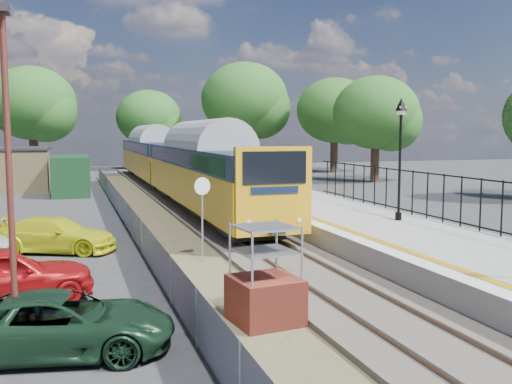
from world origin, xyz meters
name	(u,v)px	position (x,y,z in m)	size (l,w,h in m)	color
ground	(344,300)	(0.00, 0.00, 0.00)	(120.00, 120.00, 0.00)	#2D2D30
track_bed	(226,233)	(-0.47, 9.67, 0.09)	(5.90, 80.00, 0.29)	#473F38
platform	(348,225)	(4.20, 8.00, 0.45)	(5.00, 70.00, 0.90)	gray
platform_edge	(301,216)	(2.14, 8.00, 0.90)	(0.90, 70.00, 0.01)	silver
victorian_lamp_north	(401,130)	(5.30, 6.00, 4.30)	(0.44, 0.44, 4.60)	black
palisade_fence	(497,206)	(6.55, 2.24, 1.84)	(0.12, 26.00, 2.00)	black
wire_fence	(128,217)	(-4.20, 12.00, 0.60)	(0.06, 52.00, 1.20)	#999EA3
outbuilding	(5,170)	(-10.91, 31.21, 1.52)	(10.80, 10.10, 3.12)	tan
tree_line	(156,107)	(1.40, 42.00, 6.61)	(56.80, 43.80, 11.88)	#332319
train	(171,160)	(0.00, 25.65, 2.34)	(2.82, 40.83, 3.51)	#CF9412
brick_plinth	(265,277)	(-2.50, -1.15, 1.07)	(1.55, 1.55, 2.23)	maroon
speed_sign	(202,205)	(-2.50, 5.04, 1.90)	(0.55, 0.18, 2.79)	#999EA3
carpark_lamp	(9,159)	(-7.53, -1.34, 3.72)	(0.25, 0.50, 6.47)	#55241C
car_green	(60,324)	(-6.74, -1.54, 0.60)	(1.98, 4.29, 1.19)	black
car_yellow	(55,235)	(-7.05, 8.36, 0.62)	(1.73, 4.26, 1.24)	yellow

